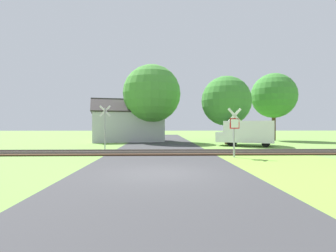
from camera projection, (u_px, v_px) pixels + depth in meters
ground_plane at (161, 173)px, 10.08m from camera, size 160.00×160.00×0.00m
road_asphalt at (161, 165)px, 12.08m from camera, size 6.82×80.00×0.01m
rail_track at (161, 153)px, 17.07m from camera, size 60.00×2.60×0.22m
stop_sign_near at (234, 128)px, 15.04m from camera, size 0.86×0.23×2.85m
crossing_sign_far at (105, 124)px, 19.81m from camera, size 0.88×0.14×3.37m
house at (127, 125)px, 30.20m from camera, size 9.08×6.91×4.93m
tree_far at (274, 96)px, 31.74m from camera, size 5.40×5.40×8.16m
tree_right at (226, 101)px, 25.71m from camera, size 4.87×4.87×6.69m
tree_center at (152, 94)px, 28.91m from camera, size 6.37×6.37×8.55m
mail_truck at (247, 132)px, 23.24m from camera, size 5.23×3.66×2.24m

